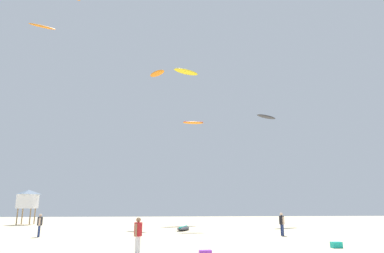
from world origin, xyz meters
TOP-DOWN VIEW (x-y plane):
  - person_foreground at (-3.61, 5.43)m, footprint 0.39×0.53m
  - person_midground at (-11.45, 15.24)m, footprint 0.38×0.54m
  - person_left at (6.82, 14.56)m, footprint 0.39×0.56m
  - kite_grounded_near at (-0.37, 20.82)m, footprint 1.83×3.34m
  - lifeguard_tower at (-18.85, 32.35)m, footprint 2.30×2.30m
  - gear_bag at (7.09, 7.04)m, footprint 0.56×0.36m
  - kite_aloft_1 at (-15.76, 22.65)m, footprint 2.84×1.80m
  - kite_aloft_2 at (1.12, 38.00)m, footprint 4.46×3.11m
  - kite_aloft_3 at (0.81, 23.28)m, footprint 2.24×0.67m
  - kite_aloft_4 at (11.06, 29.56)m, footprint 3.48×2.69m
  - kite_aloft_5 at (-3.32, 29.15)m, footprint 2.36×2.58m

SIDE VIEW (x-z plane):
  - gear_bag at x=7.09m, z-range 0.00..0.32m
  - kite_grounded_near at x=-0.37m, z-range -0.02..0.39m
  - person_midground at x=-11.45m, z-range 0.14..1.80m
  - person_foreground at x=-3.61m, z-range 0.14..1.85m
  - person_left at x=6.82m, z-range 0.14..1.86m
  - lifeguard_tower at x=-18.85m, z-range 0.98..5.13m
  - kite_aloft_3 at x=0.81m, z-range 10.83..11.10m
  - kite_aloft_4 at x=11.06m, z-range 13.37..13.77m
  - kite_aloft_5 at x=-3.32m, z-range 18.60..19.24m
  - kite_aloft_1 at x=-15.76m, z-range 20.94..21.51m
  - kite_aloft_2 at x=1.12m, z-range 22.67..23.35m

